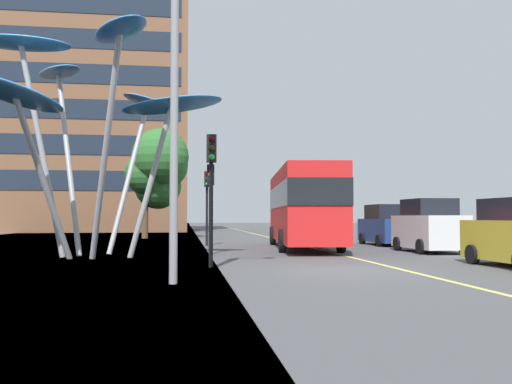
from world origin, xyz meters
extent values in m
cube|color=#4C4C4F|center=(0.00, 0.00, -0.05)|extent=(120.00, 240.00, 0.10)
cube|color=#E0D666|center=(1.62, 0.00, 0.00)|extent=(0.16, 144.00, 0.01)
cube|color=red|center=(1.10, 10.36, 1.94)|extent=(3.44, 10.95, 3.19)
cube|color=black|center=(1.10, 10.36, 2.39)|extent=(3.48, 11.06, 1.02)
cube|color=yellow|center=(1.62, 15.66, 3.24)|extent=(1.33, 0.23, 0.36)
cube|color=#B2B2B7|center=(1.10, 10.36, 3.66)|extent=(2.16, 3.93, 0.24)
cylinder|color=black|center=(2.63, 13.57, 0.48)|extent=(0.37, 0.98, 0.96)
cylinder|color=black|center=(0.23, 13.80, 0.48)|extent=(0.37, 0.98, 0.96)
cylinder|color=black|center=(2.01, 7.30, 0.48)|extent=(0.37, 0.98, 0.96)
cylinder|color=black|center=(-0.38, 7.53, 0.48)|extent=(0.37, 0.98, 0.96)
cylinder|color=#9EA0A5|center=(-5.55, 5.36, 2.73)|extent=(1.68, 0.59, 5.52)
ellipsoid|color=#388EDB|center=(-4.82, 5.18, 5.47)|extent=(3.96, 2.43, 0.82)
cylinder|color=#9EA0A5|center=(-6.59, 8.40, 3.23)|extent=(1.53, 2.69, 6.55)
ellipsoid|color=#4299E0|center=(-5.96, 9.62, 6.47)|extent=(2.73, 3.42, 0.55)
cylinder|color=#9EA0A5|center=(-8.91, 7.76, 3.75)|extent=(1.67, 2.77, 7.57)
ellipsoid|color=#388EDB|center=(-9.62, 9.02, 7.50)|extent=(3.07, 4.20, 0.67)
cylinder|color=#9EA0A5|center=(-9.49, 6.00, 3.89)|extent=(1.82, 0.29, 7.82)
ellipsoid|color=#4299E0|center=(-10.30, 6.04, 7.78)|extent=(3.72, 1.60, 0.56)
cylinder|color=#9EA0A5|center=(-8.95, 4.16, 2.63)|extent=(1.57, 2.43, 5.35)
ellipsoid|color=#4299E0|center=(-9.61, 3.07, 5.26)|extent=(3.29, 4.18, 0.88)
cylinder|color=#9EA0A5|center=(-6.94, 3.83, 3.62)|extent=(1.41, 2.82, 7.31)
ellipsoid|color=#2D7FD1|center=(-6.36, 2.54, 7.23)|extent=(2.49, 3.34, 0.46)
cylinder|color=black|center=(-3.58, 1.32, 1.91)|extent=(0.12, 0.12, 3.83)
cube|color=black|center=(-3.58, 1.18, 3.43)|extent=(0.28, 0.24, 0.80)
sphere|color=#390706|center=(-3.58, 1.05, 3.69)|extent=(0.18, 0.18, 0.18)
sphere|color=#3A2707|center=(-3.58, 1.05, 3.43)|extent=(0.18, 0.18, 0.18)
sphere|color=green|center=(-3.58, 1.05, 3.17)|extent=(0.18, 0.18, 0.18)
cylinder|color=black|center=(-3.36, 6.71, 1.74)|extent=(0.12, 0.12, 3.47)
cube|color=black|center=(-3.36, 6.57, 3.07)|extent=(0.28, 0.24, 0.80)
sphere|color=#390706|center=(-3.36, 6.44, 3.33)|extent=(0.18, 0.18, 0.18)
sphere|color=orange|center=(-3.36, 6.44, 3.07)|extent=(0.18, 0.18, 0.18)
sphere|color=black|center=(-3.36, 6.44, 2.81)|extent=(0.18, 0.18, 0.18)
cylinder|color=black|center=(-3.23, 13.24, 1.88)|extent=(0.12, 0.12, 3.75)
cube|color=black|center=(-3.23, 13.10, 3.35)|extent=(0.28, 0.24, 0.80)
sphere|color=#390706|center=(-3.23, 12.97, 3.61)|extent=(0.18, 0.18, 0.18)
sphere|color=#3A2707|center=(-3.23, 12.97, 3.35)|extent=(0.18, 0.18, 0.18)
sphere|color=green|center=(-3.23, 12.97, 3.09)|extent=(0.18, 0.18, 0.18)
cylinder|color=black|center=(4.47, 1.38, 0.30)|extent=(0.20, 0.60, 0.60)
cube|color=silver|center=(5.68, 7.02, 0.85)|extent=(1.78, 3.81, 1.33)
cube|color=black|center=(5.68, 7.02, 1.86)|extent=(1.64, 2.10, 0.68)
cylinder|color=black|center=(6.57, 8.21, 0.30)|extent=(0.20, 0.60, 0.60)
cylinder|color=black|center=(4.79, 8.21, 0.30)|extent=(0.20, 0.60, 0.60)
cylinder|color=black|center=(6.57, 5.84, 0.30)|extent=(0.20, 0.60, 0.60)
cylinder|color=black|center=(4.79, 5.84, 0.30)|extent=(0.20, 0.60, 0.60)
cube|color=navy|center=(5.98, 12.68, 0.77)|extent=(1.72, 4.18, 1.17)
cube|color=black|center=(5.98, 12.68, 1.72)|extent=(1.58, 2.30, 0.74)
cylinder|color=black|center=(6.84, 13.97, 0.30)|extent=(0.20, 0.60, 0.60)
cylinder|color=black|center=(5.12, 13.97, 0.30)|extent=(0.20, 0.60, 0.60)
cylinder|color=black|center=(6.84, 11.38, 0.30)|extent=(0.20, 0.60, 0.60)
cylinder|color=black|center=(5.12, 11.38, 0.30)|extent=(0.20, 0.60, 0.60)
cylinder|color=gray|center=(-4.59, -2.50, 4.27)|extent=(0.18, 0.18, 8.54)
cylinder|color=brown|center=(-6.99, 23.25, 1.32)|extent=(0.43, 0.43, 2.63)
sphere|color=#2D6B2D|center=(-5.81, 23.15, 4.98)|extent=(3.38, 3.38, 3.38)
sphere|color=#2D6B2D|center=(-5.97, 22.42, 5.45)|extent=(3.79, 3.79, 3.79)
sphere|color=#2D6B2D|center=(-6.89, 22.83, 4.38)|extent=(2.91, 2.91, 2.91)
sphere|color=#2D6B2D|center=(-6.19, 23.79, 5.42)|extent=(3.70, 3.70, 3.70)
sphere|color=#2D6B2D|center=(-6.17, 23.64, 3.59)|extent=(3.20, 3.20, 3.20)
cube|color=brown|center=(-14.68, 44.76, 11.58)|extent=(21.16, 14.52, 23.16)
cube|color=#1E2838|center=(-14.68, 37.48, 4.80)|extent=(19.89, 0.08, 1.85)
cube|color=#1E2838|center=(-14.68, 37.48, 8.10)|extent=(19.89, 0.08, 1.85)
cube|color=#1E2838|center=(-14.68, 37.48, 11.41)|extent=(19.89, 0.08, 1.85)
cube|color=#1E2838|center=(-14.68, 37.48, 14.72)|extent=(19.89, 0.08, 1.85)
cube|color=#1E2838|center=(-14.68, 37.48, 18.03)|extent=(19.89, 0.08, 1.85)
cube|color=#1E2838|center=(-14.68, 37.48, 21.34)|extent=(19.89, 0.08, 1.85)
camera|label=1|loc=(-4.35, -14.68, 1.46)|focal=38.74mm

